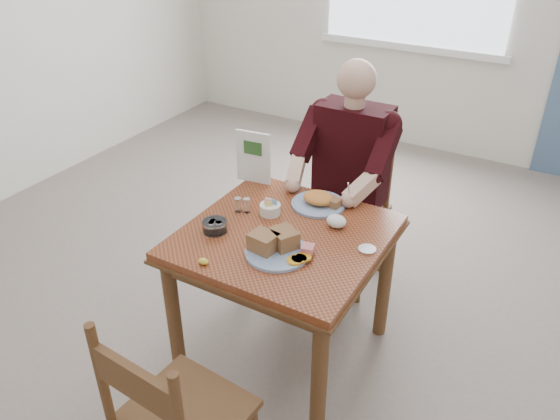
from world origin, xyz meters
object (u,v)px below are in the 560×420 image
Objects in this scene: table at (284,252)px; near_plate at (277,246)px; diner at (347,164)px; far_plate at (320,201)px; chair_far at (349,208)px.

near_plate reaches higher than table.
far_plate is at bearing -85.88° from diner.
far_plate is at bearing -86.64° from chair_far.
diner is at bearing 94.12° from far_plate.
table is 0.97× the size of chair_far.
diner reaches higher than chair_far.
chair_far reaches higher than near_plate.
far_plate reaches higher than table.
diner is at bearing -89.99° from chair_far.
near_plate is at bearing -87.04° from chair_far.
far_plate is (0.03, 0.31, 0.14)m from table.
chair_far is 0.69× the size of diner.
chair_far is 3.09× the size of far_plate.
chair_far is at bearing 93.36° from far_plate.
diner reaches higher than table.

